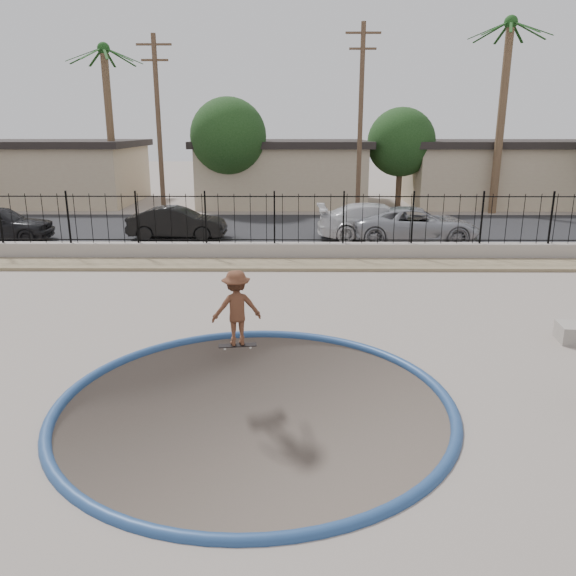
{
  "coord_description": "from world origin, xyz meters",
  "views": [
    {
      "loc": [
        0.65,
        -9.92,
        4.68
      ],
      "look_at": [
        0.56,
        2.0,
        1.26
      ],
      "focal_mm": 35.0,
      "sensor_mm": 36.0,
      "label": 1
    }
  ],
  "objects_px": {
    "car_b": "(177,223)",
    "car_d": "(416,225)",
    "car_c": "(379,222)",
    "skater": "(237,312)",
    "skateboard": "(238,345)"
  },
  "relations": [
    {
      "from": "skater",
      "to": "skateboard",
      "type": "height_order",
      "value": "skater"
    },
    {
      "from": "car_d",
      "to": "skater",
      "type": "bearing_deg",
      "value": 152.63
    },
    {
      "from": "car_b",
      "to": "car_d",
      "type": "bearing_deg",
      "value": -92.39
    },
    {
      "from": "skater",
      "to": "car_b",
      "type": "bearing_deg",
      "value": -87.36
    },
    {
      "from": "car_c",
      "to": "car_d",
      "type": "relative_size",
      "value": 1.0
    },
    {
      "from": "car_b",
      "to": "car_d",
      "type": "relative_size",
      "value": 0.79
    },
    {
      "from": "car_d",
      "to": "car_b",
      "type": "bearing_deg",
      "value": 87.36
    },
    {
      "from": "skateboard",
      "to": "car_b",
      "type": "relative_size",
      "value": 0.21
    },
    {
      "from": "skater",
      "to": "car_b",
      "type": "relative_size",
      "value": 0.4
    },
    {
      "from": "skater",
      "to": "car_d",
      "type": "relative_size",
      "value": 0.32
    },
    {
      "from": "car_c",
      "to": "car_b",
      "type": "bearing_deg",
      "value": 88.7
    },
    {
      "from": "car_b",
      "to": "car_c",
      "type": "relative_size",
      "value": 0.79
    },
    {
      "from": "skateboard",
      "to": "car_b",
      "type": "height_order",
      "value": "car_b"
    },
    {
      "from": "skateboard",
      "to": "car_d",
      "type": "relative_size",
      "value": 0.16
    },
    {
      "from": "car_b",
      "to": "car_d",
      "type": "height_order",
      "value": "car_d"
    }
  ]
}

